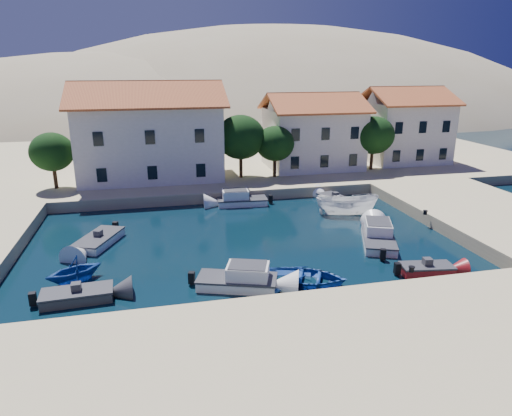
% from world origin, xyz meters
% --- Properties ---
extents(ground, '(400.00, 400.00, 0.00)m').
position_xyz_m(ground, '(0.00, 0.00, 0.00)').
color(ground, black).
rests_on(ground, ground).
extents(quay_south, '(52.00, 12.00, 1.00)m').
position_xyz_m(quay_south, '(0.00, -6.00, 0.50)').
color(quay_south, '#C7B988').
rests_on(quay_south, ground).
extents(quay_east, '(11.00, 20.00, 1.00)m').
position_xyz_m(quay_east, '(20.50, 10.00, 0.50)').
color(quay_east, '#C7B988').
rests_on(quay_east, ground).
extents(quay_north, '(80.00, 36.00, 1.00)m').
position_xyz_m(quay_north, '(2.00, 38.00, 0.50)').
color(quay_north, '#C7B988').
rests_on(quay_north, ground).
extents(hills, '(254.00, 176.00, 99.00)m').
position_xyz_m(hills, '(20.64, 123.62, -23.40)').
color(hills, tan).
rests_on(hills, ground).
extents(building_left, '(14.70, 9.45, 9.70)m').
position_xyz_m(building_left, '(-6.00, 28.00, 5.94)').
color(building_left, silver).
rests_on(building_left, quay_north).
extents(building_mid, '(10.50, 8.40, 8.30)m').
position_xyz_m(building_mid, '(12.00, 29.00, 5.22)').
color(building_mid, silver).
rests_on(building_mid, quay_north).
extents(building_right, '(9.45, 8.40, 8.80)m').
position_xyz_m(building_right, '(24.00, 30.00, 5.47)').
color(building_right, silver).
rests_on(building_right, quay_north).
extents(trees, '(37.30, 5.30, 6.45)m').
position_xyz_m(trees, '(4.51, 25.46, 4.84)').
color(trees, '#382314').
rests_on(trees, quay_north).
extents(bollards, '(29.36, 9.56, 0.30)m').
position_xyz_m(bollards, '(2.80, 3.87, 1.15)').
color(bollards, black).
rests_on(bollards, ground).
extents(motorboat_grey_sw, '(3.81, 1.86, 1.25)m').
position_xyz_m(motorboat_grey_sw, '(-10.30, 3.43, 0.29)').
color(motorboat_grey_sw, '#37373D').
rests_on(motorboat_grey_sw, ground).
extents(cabin_cruiser_south, '(4.90, 3.31, 1.60)m').
position_xyz_m(cabin_cruiser_south, '(-1.61, 3.09, 0.48)').
color(cabin_cruiser_south, white).
rests_on(cabin_cruiser_south, ground).
extents(rowboat_south, '(5.75, 5.06, 0.99)m').
position_xyz_m(rowboat_south, '(2.36, 2.70, 0.00)').
color(rowboat_south, '#1C449B').
rests_on(rowboat_south, ground).
extents(motorboat_red_se, '(3.30, 1.84, 1.25)m').
position_xyz_m(motorboat_red_se, '(9.93, 2.19, 0.30)').
color(motorboat_red_se, maroon).
rests_on(motorboat_red_se, ground).
extents(cabin_cruiser_east, '(3.94, 5.67, 1.60)m').
position_xyz_m(cabin_cruiser_east, '(9.48, 7.51, 0.48)').
color(cabin_cruiser_east, white).
rests_on(cabin_cruiser_east, ground).
extents(boat_east, '(5.54, 3.47, 2.00)m').
position_xyz_m(boat_east, '(9.91, 14.08, 0.00)').
color(boat_east, white).
rests_on(boat_east, ground).
extents(motorboat_white_ne, '(2.65, 4.11, 1.25)m').
position_xyz_m(motorboat_white_ne, '(10.32, 17.58, 0.29)').
color(motorboat_white_ne, white).
rests_on(motorboat_white_ne, ground).
extents(rowboat_west, '(4.15, 3.97, 1.70)m').
position_xyz_m(rowboat_west, '(-10.79, 5.98, 0.00)').
color(rowboat_west, '#1C449B').
rests_on(rowboat_west, ground).
extents(motorboat_white_west, '(3.50, 4.79, 1.25)m').
position_xyz_m(motorboat_white_west, '(-9.98, 11.78, 0.29)').
color(motorboat_white_west, white).
rests_on(motorboat_white_west, ground).
extents(cabin_cruiser_north, '(4.62, 2.21, 1.60)m').
position_xyz_m(cabin_cruiser_north, '(1.83, 19.00, 0.48)').
color(cabin_cruiser_north, white).
rests_on(cabin_cruiser_north, ground).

